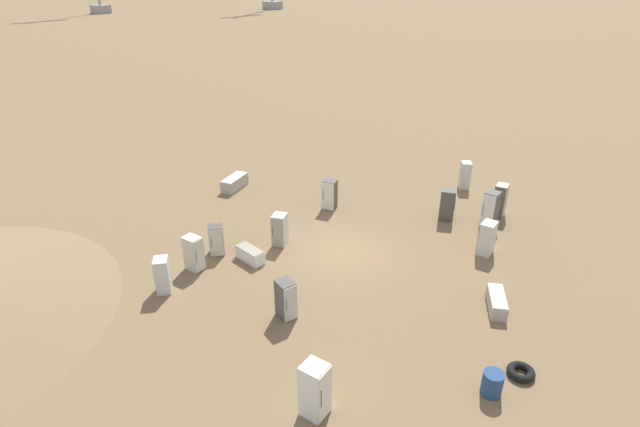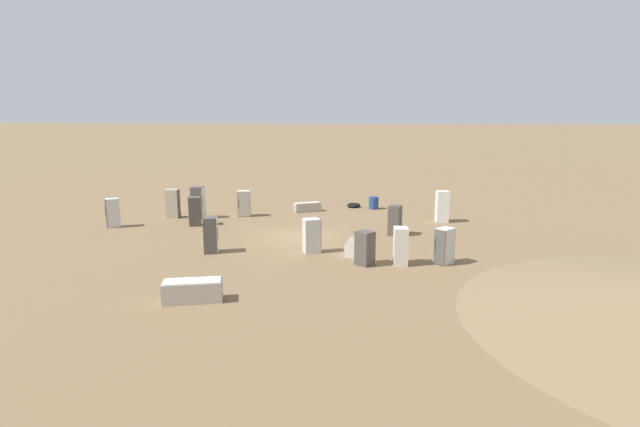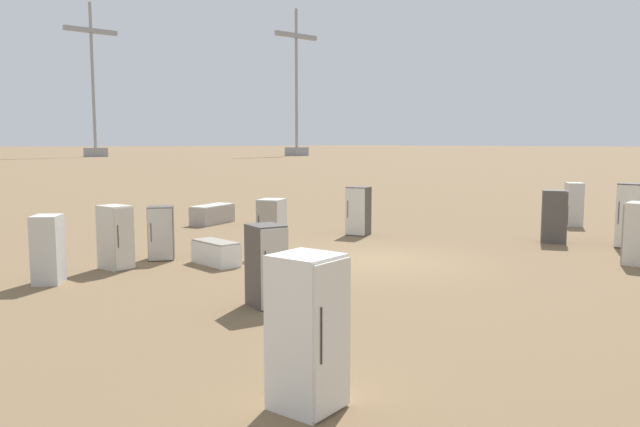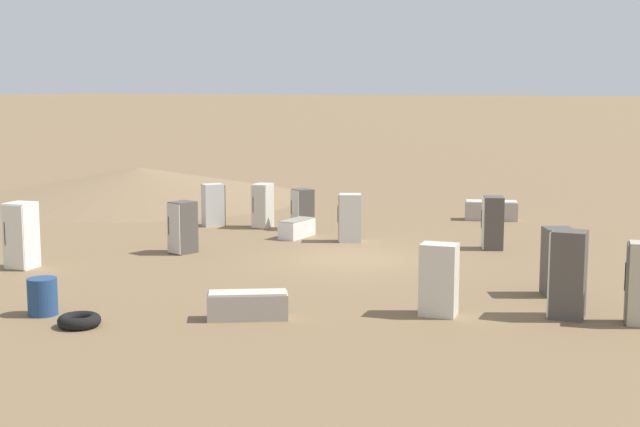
% 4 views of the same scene
% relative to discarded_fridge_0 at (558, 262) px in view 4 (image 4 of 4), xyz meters
% --- Properties ---
extents(ground_plane, '(1000.00, 1000.00, 0.00)m').
position_rel_discarded_fridge_0_xyz_m(ground_plane, '(-6.38, 1.49, -0.81)').
color(ground_plane, brown).
extents(dirt_mound, '(15.15, 15.15, 1.37)m').
position_rel_discarded_fridge_0_xyz_m(dirt_mound, '(-21.54, 9.44, -0.13)').
color(dirt_mound, '#7F6647').
rests_on(dirt_mound, ground_plane).
extents(discarded_fridge_0, '(0.93, 0.96, 1.63)m').
position_rel_discarded_fridge_0_xyz_m(discarded_fridge_0, '(0.00, 0.00, 0.00)').
color(discarded_fridge_0, '#4C4742').
rests_on(discarded_fridge_0, ground_plane).
extents(discarded_fridge_1, '(2.07, 1.41, 0.72)m').
position_rel_discarded_fridge_0_xyz_m(discarded_fridge_1, '(-5.51, 10.93, -0.45)').
color(discarded_fridge_1, '#A89E93').
rests_on(discarded_fridge_1, ground_plane).
extents(discarded_fridge_3, '(0.94, 0.89, 1.54)m').
position_rel_discarded_fridge_0_xyz_m(discarded_fridge_3, '(-7.85, 4.09, -0.04)').
color(discarded_fridge_3, silver).
rests_on(discarded_fridge_3, ground_plane).
extents(discarded_fridge_5, '(0.68, 0.87, 1.56)m').
position_rel_discarded_fridge_0_xyz_m(discarded_fridge_5, '(-11.88, 5.08, -0.03)').
color(discarded_fridge_5, beige).
rests_on(discarded_fridge_5, ground_plane).
extents(discarded_fridge_6, '(1.74, 1.47, 0.60)m').
position_rel_discarded_fridge_0_xyz_m(discarded_fridge_6, '(-5.13, -5.54, -0.52)').
color(discarded_fridge_6, '#A89E93').
rests_on(discarded_fridge_6, ground_plane).
extents(discarded_fridge_7, '(0.87, 0.92, 1.51)m').
position_rel_discarded_fridge_0_xyz_m(discarded_fridge_7, '(-13.64, 4.54, -0.06)').
color(discarded_fridge_7, silver).
rests_on(discarded_fridge_7, ground_plane).
extents(discarded_fridge_8, '(0.86, 0.90, 1.62)m').
position_rel_discarded_fridge_0_xyz_m(discarded_fridge_8, '(-3.43, 5.14, -0.00)').
color(discarded_fridge_8, '#4C4742').
rests_on(discarded_fridge_8, ground_plane).
extents(discarded_fridge_9, '(0.70, 0.82, 1.55)m').
position_rel_discarded_fridge_0_xyz_m(discarded_fridge_9, '(-11.21, -0.20, -0.04)').
color(discarded_fridge_9, '#4C4742').
rests_on(discarded_fridge_9, ground_plane).
extents(discarded_fridge_10, '(0.83, 0.74, 1.90)m').
position_rel_discarded_fridge_0_xyz_m(discarded_fridge_10, '(0.75, -1.98, 0.14)').
color(discarded_fridge_10, '#4C4742').
rests_on(discarded_fridge_10, ground_plane).
extents(discarded_fridge_11, '(0.87, 0.75, 1.59)m').
position_rel_discarded_fridge_0_xyz_m(discarded_fridge_11, '(-1.71, -3.18, -0.02)').
color(discarded_fridge_11, beige).
rests_on(discarded_fridge_11, ground_plane).
extents(discarded_fridge_12, '(0.87, 0.87, 1.41)m').
position_rel_discarded_fridge_0_xyz_m(discarded_fridge_12, '(-10.46, 5.47, -0.11)').
color(discarded_fridge_12, '#4C4742').
rests_on(discarded_fridge_12, ground_plane).
extents(discarded_fridge_13, '(0.81, 0.86, 1.82)m').
position_rel_discarded_fridge_0_xyz_m(discarded_fridge_13, '(-13.59, -4.20, 0.10)').
color(discarded_fridge_13, white).
rests_on(discarded_fridge_13, ground_plane).
extents(discarded_fridge_14, '(0.62, 1.44, 0.60)m').
position_rel_discarded_fridge_0_xyz_m(discarded_fridge_14, '(-9.75, 3.93, -0.51)').
color(discarded_fridge_14, white).
rests_on(discarded_fridge_14, ground_plane).
extents(scrap_tire, '(0.90, 0.90, 0.26)m').
position_rel_discarded_fridge_0_xyz_m(scrap_tire, '(-7.80, -7.82, -0.69)').
color(scrap_tire, black).
rests_on(scrap_tire, ground_plane).
extents(rusty_barrel, '(0.64, 0.64, 0.82)m').
position_rel_discarded_fridge_0_xyz_m(rusty_barrel, '(-9.19, -7.51, -0.41)').
color(rusty_barrel, navy).
rests_on(rusty_barrel, ground_plane).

